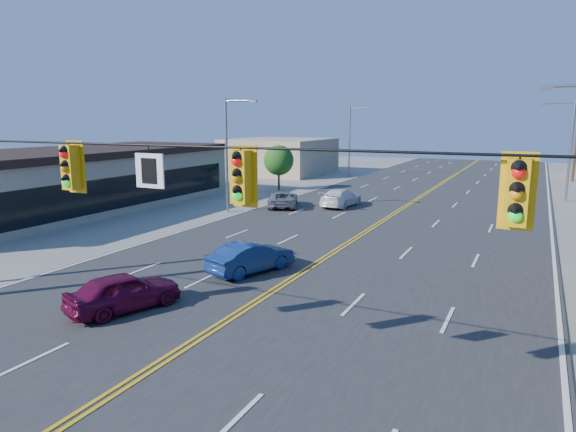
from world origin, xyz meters
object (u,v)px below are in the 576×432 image
at_px(signal_span, 106,193).
at_px(car_silver, 283,199).
at_px(car_blue, 251,259).
at_px(car_magenta, 124,293).
at_px(car_white, 341,198).

distance_m(signal_span, car_silver, 27.10).
relative_size(signal_span, car_blue, 6.05).
xyz_separation_m(signal_span, car_silver, (-8.18, 25.48, -4.27)).
relative_size(car_magenta, car_silver, 0.88).
bearing_deg(car_white, signal_span, 102.08).
bearing_deg(car_white, car_silver, 31.39).
bearing_deg(signal_span, car_blue, 100.95).
height_order(signal_span, car_silver, signal_span).
height_order(signal_span, car_blue, signal_span).
distance_m(car_magenta, car_silver, 21.96).
bearing_deg(car_silver, car_blue, 88.98).
distance_m(car_magenta, car_white, 23.55).
distance_m(car_white, car_silver, 4.36).
bearing_deg(car_blue, car_silver, -49.26).
relative_size(car_blue, car_silver, 0.91).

